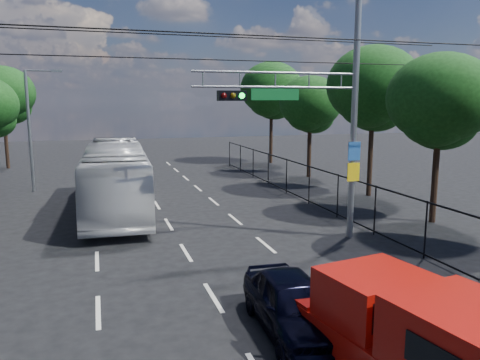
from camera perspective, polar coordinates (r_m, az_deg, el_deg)
name	(u,v)px	position (r m, az deg, el deg)	size (l,w,h in m)	color
lane_markings	(162,214)	(22.48, -9.45, -4.08)	(6.12, 38.00, 0.01)	beige
signal_mast	(326,102)	(17.64, 10.40, 9.36)	(6.43, 0.39, 9.50)	slate
streetlight_left	(32,124)	(29.90, -24.01, 6.22)	(2.09, 0.22, 7.08)	slate
utility_wires	(177,43)	(16.86, -7.65, 16.21)	(22.00, 5.04, 0.74)	black
fence_right	(326,190)	(22.82, 10.40, -1.27)	(0.06, 34.03, 2.00)	black
tree_right_b	(440,106)	(21.83, 23.19, 8.28)	(4.50, 4.50, 7.31)	black
tree_right_c	(373,93)	(27.02, 15.95, 10.21)	(5.10, 5.10, 8.29)	black
tree_right_d	(310,107)	(32.94, 8.58, 8.76)	(4.32, 4.32, 7.02)	black
tree_right_e	(272,93)	(40.38, 3.87, 10.51)	(5.28, 5.28, 8.58)	black
tree_left_e	(3,98)	(41.24, -26.94, 8.93)	(4.92, 4.92, 7.99)	black
red_pickup	(427,342)	(9.24, 21.86, -17.88)	(2.91, 5.83, 2.08)	black
navy_hatchback	(293,304)	(11.14, 6.47, -14.79)	(1.60, 3.96, 1.35)	black
white_bus	(116,177)	(23.35, -14.90, 0.35)	(2.77, 11.84, 3.30)	silver
white_van	(95,182)	(27.47, -17.27, -0.28)	(1.63, 4.66, 1.54)	white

